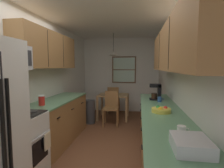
# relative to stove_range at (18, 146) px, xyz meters

# --- Properties ---
(ground_plane) EXTENTS (12.00, 12.00, 0.00)m
(ground_plane) POSITION_rel_stove_range_xyz_m (0.99, 1.49, -0.47)
(ground_plane) COLOR brown
(wall_left) EXTENTS (0.10, 9.00, 2.55)m
(wall_left) POSITION_rel_stove_range_xyz_m (-0.36, 1.49, 0.80)
(wall_left) COLOR white
(wall_left) RESTS_ON ground
(wall_right) EXTENTS (0.10, 9.00, 2.55)m
(wall_right) POSITION_rel_stove_range_xyz_m (2.34, 1.49, 0.80)
(wall_right) COLOR white
(wall_right) RESTS_ON ground
(wall_back) EXTENTS (4.40, 0.10, 2.55)m
(wall_back) POSITION_rel_stove_range_xyz_m (0.99, 4.14, 0.80)
(wall_back) COLOR white
(wall_back) RESTS_ON ground
(ceiling_slab) EXTENTS (4.40, 9.00, 0.08)m
(ceiling_slab) POSITION_rel_stove_range_xyz_m (0.99, 1.49, 2.12)
(ceiling_slab) COLOR white
(stove_range) EXTENTS (0.66, 0.61, 1.10)m
(stove_range) POSITION_rel_stove_range_xyz_m (0.00, 0.00, 0.00)
(stove_range) COLOR white
(stove_range) RESTS_ON ground
(microwave_over_range) EXTENTS (0.39, 0.64, 0.34)m
(microwave_over_range) POSITION_rel_stove_range_xyz_m (-0.11, 0.00, 1.21)
(microwave_over_range) COLOR silver
(counter_left) EXTENTS (0.64, 1.93, 0.90)m
(counter_left) POSITION_rel_stove_range_xyz_m (-0.01, 1.27, -0.02)
(counter_left) COLOR olive
(counter_left) RESTS_ON ground
(upper_cabinets_left) EXTENTS (0.33, 2.01, 0.71)m
(upper_cabinets_left) POSITION_rel_stove_range_xyz_m (-0.15, 1.22, 1.41)
(upper_cabinets_left) COLOR olive
(counter_right) EXTENTS (0.64, 3.39, 0.90)m
(counter_right) POSITION_rel_stove_range_xyz_m (1.99, 0.56, -0.02)
(counter_right) COLOR olive
(counter_right) RESTS_ON ground
(upper_cabinets_right) EXTENTS (0.33, 3.07, 0.65)m
(upper_cabinets_right) POSITION_rel_stove_range_xyz_m (2.13, 0.51, 1.35)
(upper_cabinets_right) COLOR olive
(dining_table) EXTENTS (0.89, 0.72, 0.73)m
(dining_table) POSITION_rel_stove_range_xyz_m (0.88, 3.11, 0.13)
(dining_table) COLOR #A87F51
(dining_table) RESTS_ON ground
(dining_chair_near) EXTENTS (0.42, 0.42, 0.90)m
(dining_chair_near) POSITION_rel_stove_range_xyz_m (0.90, 2.55, 0.03)
(dining_chair_near) COLOR olive
(dining_chair_near) RESTS_ON ground
(dining_chair_far) EXTENTS (0.42, 0.42, 0.90)m
(dining_chair_far) POSITION_rel_stove_range_xyz_m (0.80, 3.68, 0.03)
(dining_chair_far) COLOR olive
(dining_chair_far) RESTS_ON ground
(pendant_light) EXTENTS (0.26, 0.26, 0.66)m
(pendant_light) POSITION_rel_stove_range_xyz_m (0.88, 3.11, 1.48)
(pendant_light) COLOR black
(back_window) EXTENTS (0.82, 0.05, 0.92)m
(back_window) POSITION_rel_stove_range_xyz_m (1.12, 4.06, 0.99)
(back_window) COLOR brown
(trash_bin) EXTENTS (0.29, 0.29, 0.65)m
(trash_bin) POSITION_rel_stove_range_xyz_m (0.29, 2.57, -0.15)
(trash_bin) COLOR #3F3F42
(trash_bin) RESTS_ON ground
(storage_canister) EXTENTS (0.10, 0.10, 0.17)m
(storage_canister) POSITION_rel_stove_range_xyz_m (-0.01, 0.65, 0.52)
(storage_canister) COLOR red
(storage_canister) RESTS_ON counter_left
(dish_towel) EXTENTS (0.02, 0.16, 0.24)m
(dish_towel) POSITION_rel_stove_range_xyz_m (0.35, 0.15, 0.03)
(dish_towel) COLOR beige
(coffee_maker) EXTENTS (0.22, 0.18, 0.32)m
(coffee_maker) POSITION_rel_stove_range_xyz_m (1.99, 1.48, 0.59)
(coffee_maker) COLOR black
(coffee_maker) RESTS_ON counter_right
(mug_by_coffeemaker) EXTENTS (0.11, 0.08, 0.10)m
(mug_by_coffeemaker) POSITION_rel_stove_range_xyz_m (2.03, 1.26, 0.48)
(mug_by_coffeemaker) COLOR #335999
(mug_by_coffeemaker) RESTS_ON counter_right
(mug_spare) EXTENTS (0.12, 0.08, 0.10)m
(mug_spare) POSITION_rel_stove_range_xyz_m (2.05, -0.42, 0.48)
(mug_spare) COLOR white
(mug_spare) RESTS_ON counter_right
(fruit_bowl) EXTENTS (0.27, 0.27, 0.09)m
(fruit_bowl) POSITION_rel_stove_range_xyz_m (1.96, 0.47, 0.46)
(fruit_bowl) COLOR #E5D14C
(fruit_bowl) RESTS_ON counter_right
(dish_rack) EXTENTS (0.28, 0.34, 0.10)m
(dish_rack) POSITION_rel_stove_range_xyz_m (2.05, -0.73, 0.48)
(dish_rack) COLOR silver
(dish_rack) RESTS_ON counter_right
(table_serving_bowl) EXTENTS (0.20, 0.20, 0.06)m
(table_serving_bowl) POSITION_rel_stove_range_xyz_m (0.92, 3.17, 0.29)
(table_serving_bowl) COLOR #E0D14C
(table_serving_bowl) RESTS_ON dining_table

